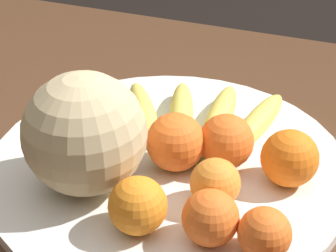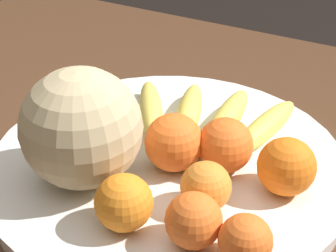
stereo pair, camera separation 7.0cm
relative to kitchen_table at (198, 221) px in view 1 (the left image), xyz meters
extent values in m
cube|color=#4C301E|center=(0.00, 0.00, 0.09)|extent=(1.35, 0.92, 0.04)
cube|color=#4C301E|center=(-0.59, 0.38, -0.30)|extent=(0.07, 0.07, 0.73)
cylinder|color=white|center=(-0.03, -0.03, 0.11)|extent=(0.47, 0.47, 0.02)
torus|color=#47382D|center=(-0.03, -0.03, 0.12)|extent=(0.47, 0.47, 0.01)
sphere|color=#C6B284|center=(-0.10, -0.12, 0.20)|extent=(0.15, 0.15, 0.15)
sphere|color=#473819|center=(0.00, -0.02, 0.14)|extent=(0.03, 0.03, 0.03)
ellipsoid|color=#E5D156|center=(0.06, 0.07, 0.14)|extent=(0.06, 0.16, 0.03)
ellipsoid|color=#E5D156|center=(0.01, 0.07, 0.14)|extent=(0.05, 0.17, 0.03)
ellipsoid|color=#E5D156|center=(-0.05, 0.06, 0.14)|extent=(0.08, 0.17, 0.03)
ellipsoid|color=#E5D156|center=(-0.10, 0.04, 0.14)|extent=(0.11, 0.15, 0.03)
sphere|color=orange|center=(0.04, -0.02, 0.16)|extent=(0.07, 0.07, 0.07)
sphere|color=orange|center=(0.12, -0.02, 0.16)|extent=(0.07, 0.07, 0.07)
sphere|color=orange|center=(0.05, -0.10, 0.15)|extent=(0.06, 0.06, 0.06)
sphere|color=orange|center=(0.06, -0.15, 0.15)|extent=(0.06, 0.06, 0.06)
sphere|color=orange|center=(0.12, -0.15, 0.15)|extent=(0.06, 0.06, 0.06)
sphere|color=orange|center=(-0.02, -0.17, 0.16)|extent=(0.06, 0.06, 0.06)
sphere|color=orange|center=(-0.02, -0.04, 0.16)|extent=(0.07, 0.07, 0.07)
camera|label=1|loc=(0.18, -0.59, 0.55)|focal=60.00mm
camera|label=2|loc=(0.25, -0.56, 0.55)|focal=60.00mm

